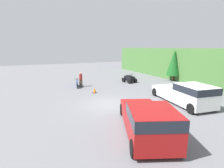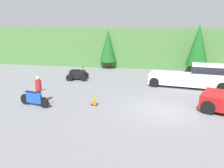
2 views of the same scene
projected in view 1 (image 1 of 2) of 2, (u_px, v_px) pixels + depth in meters
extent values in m
plane|color=slate|center=(108.00, 105.00, 14.52)|extent=(80.00, 80.00, 0.00)
cylinder|color=brown|center=(173.00, 78.00, 25.05)|extent=(0.26, 0.26, 0.79)
cone|color=#19561E|center=(174.00, 63.00, 24.60)|extent=(1.94, 1.94, 3.61)
cube|color=maroon|center=(152.00, 126.00, 8.25)|extent=(3.28, 3.02, 1.64)
cube|color=#1E232D|center=(153.00, 115.00, 8.14)|extent=(3.30, 3.04, 0.53)
cube|color=maroon|center=(140.00, 112.00, 11.22)|extent=(3.82, 3.24, 0.79)
cylinder|color=black|center=(179.00, 147.00, 7.63)|extent=(0.83, 0.56, 0.78)
cylinder|color=black|center=(134.00, 148.00, 7.54)|extent=(0.83, 0.56, 0.78)
cylinder|color=black|center=(150.00, 109.00, 12.39)|extent=(0.83, 0.56, 0.78)
cylinder|color=black|center=(122.00, 109.00, 12.31)|extent=(0.83, 0.56, 0.78)
cube|color=white|center=(195.00, 96.00, 13.41)|extent=(2.98, 2.54, 1.64)
cube|color=#1E232D|center=(196.00, 89.00, 13.29)|extent=(3.01, 2.56, 0.53)
cube|color=white|center=(171.00, 92.00, 16.30)|extent=(3.58, 2.62, 0.79)
cylinder|color=black|center=(214.00, 106.00, 13.03)|extent=(0.81, 0.39, 0.78)
cylinder|color=black|center=(191.00, 109.00, 12.46)|extent=(0.81, 0.39, 0.78)
cylinder|color=black|center=(173.00, 91.00, 17.70)|extent=(0.81, 0.39, 0.78)
cylinder|color=black|center=(155.00, 92.00, 17.14)|extent=(0.81, 0.39, 0.78)
cylinder|color=black|center=(77.00, 85.00, 20.34)|extent=(0.68, 0.25, 0.67)
cylinder|color=black|center=(77.00, 83.00, 21.78)|extent=(0.68, 0.25, 0.67)
cube|color=blue|center=(77.00, 83.00, 21.02)|extent=(1.15, 0.42, 0.65)
cylinder|color=#B7B7BC|center=(77.00, 82.00, 20.31)|extent=(0.29, 0.11, 0.74)
cylinder|color=black|center=(77.00, 79.00, 20.23)|extent=(0.17, 0.59, 0.04)
cube|color=black|center=(77.00, 79.00, 21.13)|extent=(0.85, 0.33, 0.06)
cylinder|color=black|center=(135.00, 81.00, 23.57)|extent=(0.64, 0.30, 0.61)
cylinder|color=black|center=(129.00, 81.00, 23.03)|extent=(0.64, 0.30, 0.61)
cylinder|color=black|center=(129.00, 79.00, 24.62)|extent=(0.64, 0.30, 0.61)
cylinder|color=black|center=(124.00, 80.00, 24.08)|extent=(0.64, 0.30, 0.61)
cube|color=black|center=(129.00, 78.00, 23.77)|extent=(1.49, 0.97, 0.62)
cylinder|color=black|center=(132.00, 75.00, 23.25)|extent=(0.06, 0.06, 0.35)
cylinder|color=black|center=(132.00, 74.00, 23.22)|extent=(0.17, 0.95, 0.04)
cube|color=black|center=(129.00, 76.00, 23.82)|extent=(0.86, 0.56, 0.08)
cylinder|color=brown|center=(82.00, 83.00, 21.12)|extent=(0.25, 0.25, 0.88)
cylinder|color=brown|center=(80.00, 83.00, 21.13)|extent=(0.25, 0.25, 0.88)
cylinder|color=maroon|center=(81.00, 77.00, 20.97)|extent=(0.50, 0.50, 0.66)
sphere|color=tan|center=(81.00, 73.00, 20.88)|extent=(0.32, 0.32, 0.24)
cube|color=black|center=(95.00, 93.00, 18.37)|extent=(0.42, 0.42, 0.03)
cone|color=orange|center=(95.00, 90.00, 18.32)|extent=(0.32, 0.32, 0.55)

